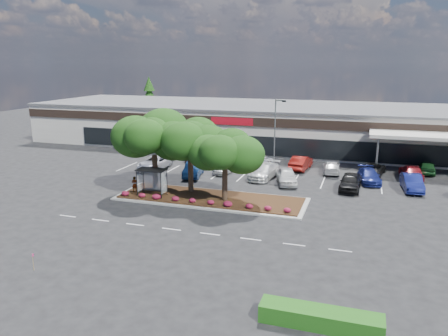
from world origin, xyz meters
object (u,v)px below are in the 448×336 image
(light_pole, at_px, (275,141))
(car_1, at_px, (194,169))
(survey_stake, at_px, (33,260))
(car_0, at_px, (155,163))

(light_pole, height_order, car_1, light_pole)
(survey_stake, height_order, car_1, car_1)
(car_1, bearing_deg, light_pole, 15.88)
(car_0, height_order, car_1, car_1)
(survey_stake, distance_m, car_0, 26.91)
(car_0, bearing_deg, car_1, -15.32)
(car_0, relative_size, car_1, 1.13)
(survey_stake, relative_size, car_1, 0.23)
(light_pole, height_order, survey_stake, light_pole)
(light_pole, distance_m, survey_stake, 30.54)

